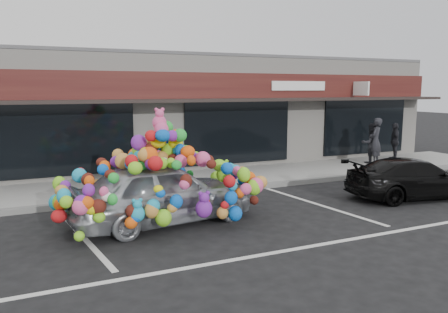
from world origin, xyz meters
name	(u,v)px	position (x,y,z in m)	size (l,w,h in m)	color
ground	(225,219)	(0.00, 0.00, 0.00)	(90.00, 90.00, 0.00)	black
shop_building	(139,111)	(0.00, 8.44, 2.16)	(24.00, 7.20, 4.31)	beige
sidewalk	(173,183)	(0.00, 4.00, 0.07)	(26.00, 3.00, 0.15)	gray
kerb	(189,193)	(0.00, 2.50, 0.07)	(26.00, 0.18, 0.16)	slate
parking_stripe_left	(81,235)	(-3.20, 0.20, 0.00)	(0.12, 4.40, 0.01)	silver
parking_stripe_mid	(318,205)	(2.80, 0.20, 0.00)	(0.12, 4.40, 0.01)	silver
lane_line	(360,238)	(2.00, -2.30, 0.00)	(14.00, 0.12, 0.01)	silver
toy_car	(162,185)	(-1.39, 0.35, 0.88)	(3.04, 4.70, 2.60)	#94999D
black_sedan	(414,178)	(5.67, -0.27, 0.56)	(3.86, 1.57, 1.12)	black
pedestrian_a	(375,141)	(8.11, 3.86, 1.04)	(0.65, 0.43, 1.78)	#232429
pedestrian_b	(371,143)	(8.12, 4.12, 0.93)	(0.76, 0.59, 1.56)	black
pedestrian_c	(395,141)	(9.60, 4.36, 0.91)	(0.37, 0.89, 1.52)	#28262C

